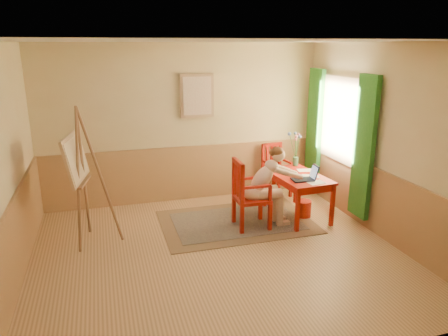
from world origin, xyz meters
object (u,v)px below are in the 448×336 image
object	(u,v)px
chair_left	(248,194)
figure	(267,183)
chair_back	(275,170)
laptop	(306,177)
easel	(79,164)
table	(298,180)

from	to	relation	value
chair_left	figure	world-z (taller)	figure
chair_left	chair_back	size ratio (longest dim) A/B	1.13
chair_left	laptop	size ratio (longest dim) A/B	2.69
chair_left	laptop	xyz separation A→B (m)	(0.93, -0.08, 0.22)
laptop	easel	distance (m)	3.40
chair_back	easel	world-z (taller)	easel
table	easel	bearing A→B (deg)	179.74
easel	laptop	bearing A→B (deg)	-5.05
chair_back	table	bearing A→B (deg)	-94.33
chair_back	figure	world-z (taller)	figure
laptop	easel	size ratio (longest dim) A/B	0.21
figure	easel	distance (m)	2.78
table	laptop	size ratio (longest dim) A/B	3.07
table	figure	world-z (taller)	figure
table	figure	size ratio (longest dim) A/B	0.99
chair_left	table	bearing A→B (deg)	12.36
table	easel	size ratio (longest dim) A/B	0.63
table	figure	xyz separation A→B (m)	(-0.62, -0.21, 0.07)
chair_back	easel	distance (m)	3.66
table	chair_left	distance (m)	0.95
chair_left	figure	size ratio (longest dim) A/B	0.86
table	laptop	distance (m)	0.31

